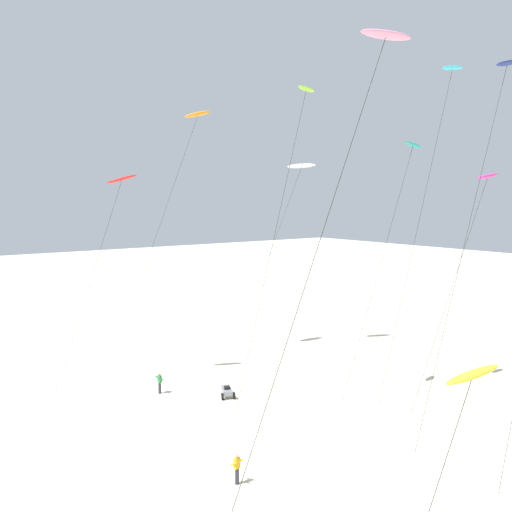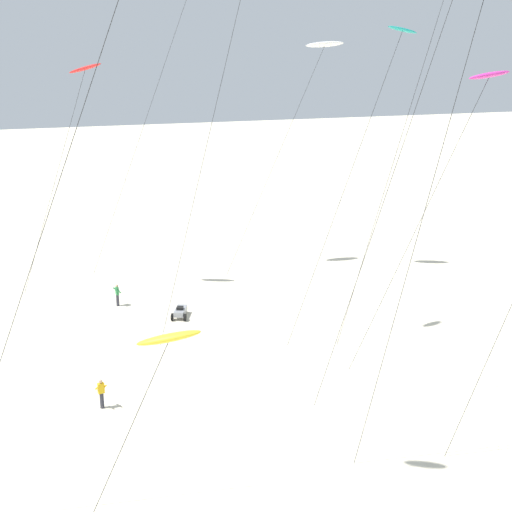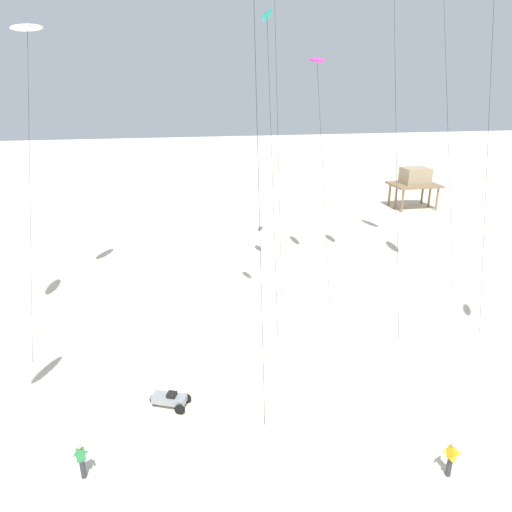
# 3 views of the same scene
# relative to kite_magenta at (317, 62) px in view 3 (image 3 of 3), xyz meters

# --- Properties ---
(ground_plane) EXTENTS (260.00, 260.00, 0.00)m
(ground_plane) POSITION_rel_kite_magenta_xyz_m (-5.71, -19.55, -16.81)
(ground_plane) COLOR beige
(kite_magenta) EXTENTS (1.06, 8.81, 17.36)m
(kite_magenta) POSITION_rel_kite_magenta_xyz_m (0.00, 0.00, 0.00)
(kite_magenta) COLOR #D8339E
(kite_magenta) RESTS_ON ground
(kite_teal) EXTENTS (0.90, 7.71, 19.72)m
(kite_teal) POSITION_rel_kite_magenta_xyz_m (-4.42, -3.15, 2.09)
(kite_teal) COLOR teal
(kite_teal) RESTS_ON ground
(kite_white) EXTENTS (2.12, 9.66, 19.01)m
(kite_white) POSITION_rel_kite_magenta_xyz_m (-19.13, -1.44, 1.67)
(kite_white) COLOR white
(kite_white) RESTS_ON ground
(kite_flyer_nearest) EXTENTS (0.59, 0.61, 1.67)m
(kite_flyer_nearest) POSITION_rel_kite_magenta_xyz_m (-0.62, -21.93, -15.92)
(kite_flyer_nearest) COLOR #33333D
(kite_flyer_nearest) RESTS_ON ground
(kite_flyer_middle) EXTENTS (0.59, 0.57, 1.67)m
(kite_flyer_middle) POSITION_rel_kite_magenta_xyz_m (-15.55, -19.12, -15.92)
(kite_flyer_middle) COLOR #33333D
(kite_flyer_middle) RESTS_ON ground
(stilt_house) EXTENTS (5.95, 4.51, 5.24)m
(stilt_house) POSITION_rel_kite_magenta_xyz_m (20.04, 19.53, -13.02)
(stilt_house) COLOR #846647
(stilt_house) RESTS_ON ground
(beach_buggy) EXTENTS (2.11, 1.52, 0.82)m
(beach_buggy) POSITION_rel_kite_magenta_xyz_m (-11.91, -15.19, -16.38)
(beach_buggy) COLOR gray
(beach_buggy) RESTS_ON ground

